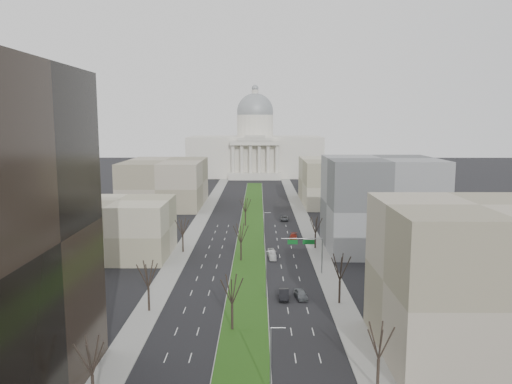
{
  "coord_description": "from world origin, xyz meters",
  "views": [
    {
      "loc": [
        2.27,
        -36.5,
        33.56
      ],
      "look_at": [
        1.44,
        110.41,
        12.49
      ],
      "focal_mm": 35.0,
      "sensor_mm": 36.0,
      "label": 1
    }
  ],
  "objects_px": {
    "car_black": "(284,294)",
    "car_red": "(293,236)",
    "box_van": "(272,255)",
    "car_grey_far": "(284,218)",
    "car_grey_near": "(301,294)"
  },
  "relations": [
    {
      "from": "car_grey_near",
      "to": "car_red",
      "type": "height_order",
      "value": "car_grey_near"
    },
    {
      "from": "car_grey_near",
      "to": "car_red",
      "type": "bearing_deg",
      "value": 79.29
    },
    {
      "from": "car_black",
      "to": "car_grey_near",
      "type": "bearing_deg",
      "value": 5.43
    },
    {
      "from": "car_grey_far",
      "to": "box_van",
      "type": "bearing_deg",
      "value": -94.83
    },
    {
      "from": "car_grey_near",
      "to": "box_van",
      "type": "xyz_separation_m",
      "value": [
        -4.78,
        27.94,
        0.1
      ]
    },
    {
      "from": "car_grey_near",
      "to": "car_red",
      "type": "xyz_separation_m",
      "value": [
        1.87,
        48.09,
        -0.1
      ]
    },
    {
      "from": "car_black",
      "to": "box_van",
      "type": "bearing_deg",
      "value": 96.28
    },
    {
      "from": "car_black",
      "to": "car_grey_far",
      "type": "xyz_separation_m",
      "value": [
        3.89,
        74.92,
        -0.13
      ]
    },
    {
      "from": "car_grey_near",
      "to": "car_black",
      "type": "height_order",
      "value": "car_black"
    },
    {
      "from": "car_black",
      "to": "car_red",
      "type": "xyz_separation_m",
      "value": [
        5.08,
        48.22,
        -0.11
      ]
    },
    {
      "from": "car_red",
      "to": "box_van",
      "type": "height_order",
      "value": "box_van"
    },
    {
      "from": "car_grey_near",
      "to": "car_red",
      "type": "distance_m",
      "value": 48.13
    },
    {
      "from": "car_black",
      "to": "box_van",
      "type": "height_order",
      "value": "box_van"
    },
    {
      "from": "car_grey_far",
      "to": "car_black",
      "type": "bearing_deg",
      "value": -91.15
    },
    {
      "from": "car_black",
      "to": "car_red",
      "type": "bearing_deg",
      "value": 87.06
    }
  ]
}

